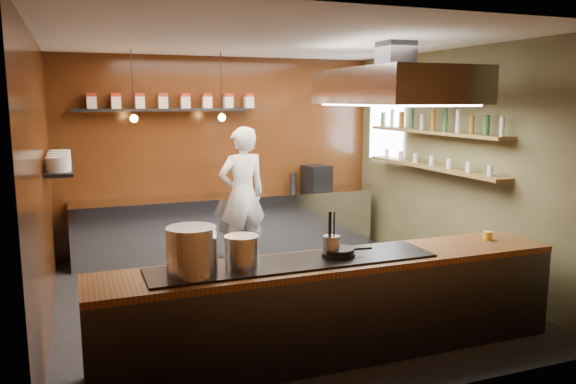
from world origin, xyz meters
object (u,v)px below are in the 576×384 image
espresso_machine (317,177)px  stockpot_large (192,251)px  stockpot_small (242,251)px  extractor_hood (395,86)px  chef (242,195)px

espresso_machine → stockpot_large: bearing=-138.5°
stockpot_small → espresso_machine: bearing=58.1°
extractor_hood → stockpot_large: bearing=-154.3°
stockpot_small → chef: bearing=73.6°
extractor_hood → stockpot_small: bearing=-151.2°
stockpot_large → extractor_hood: bearing=25.7°
chef → extractor_hood: bearing=111.6°
extractor_hood → chef: extractor_hood is taller
stockpot_large → stockpot_small: size_ratio=1.40×
extractor_hood → espresso_machine: extractor_hood is taller
extractor_hood → stockpot_small: extractor_hood is taller
stockpot_large → espresso_machine: 4.82m
extractor_hood → stockpot_large: extractor_hood is taller
extractor_hood → stockpot_large: 3.22m
extractor_hood → chef: bearing=120.4°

